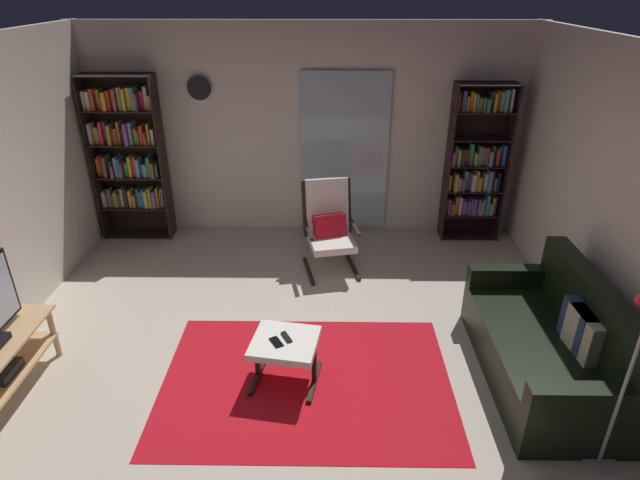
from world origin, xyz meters
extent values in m
plane|color=#C2B4A2|center=(0.00, 0.00, 0.00)|extent=(7.02, 7.02, 0.00)
cube|color=silver|center=(0.00, 2.90, 1.30)|extent=(5.60, 0.06, 2.60)
cube|color=silver|center=(0.48, 2.83, 1.05)|extent=(1.10, 0.01, 2.00)
cube|color=red|center=(0.10, -0.16, 0.00)|extent=(2.40, 1.69, 0.01)
cylinder|color=tan|center=(-2.12, 0.16, 0.24)|extent=(0.05, 0.05, 0.48)
cylinder|color=tan|center=(-2.47, 0.16, 0.24)|extent=(0.05, 0.05, 0.48)
cube|color=black|center=(-2.60, 2.60, 1.02)|extent=(0.02, 0.30, 2.04)
cube|color=black|center=(-1.75, 2.60, 1.02)|extent=(0.02, 0.30, 2.04)
cube|color=black|center=(-2.18, 2.75, 1.02)|extent=(0.86, 0.02, 2.04)
cube|color=black|center=(-2.18, 2.60, 0.02)|extent=(0.83, 0.28, 0.02)
cube|color=black|center=(-2.18, 2.60, 0.41)|extent=(0.83, 0.28, 0.02)
cube|color=black|center=(-2.18, 2.60, 0.82)|extent=(0.83, 0.28, 0.02)
cube|color=black|center=(-2.18, 2.60, 1.23)|extent=(0.83, 0.28, 0.02)
cube|color=black|center=(-2.18, 2.60, 1.63)|extent=(0.83, 0.28, 0.02)
cube|color=black|center=(-2.18, 2.60, 2.03)|extent=(0.83, 0.28, 0.02)
cube|color=beige|center=(-2.56, 2.61, 0.52)|extent=(0.04, 0.15, 0.20)
cube|color=red|center=(-2.52, 2.61, 0.50)|extent=(0.02, 0.15, 0.18)
cube|color=teal|center=(-2.49, 2.60, 0.53)|extent=(0.03, 0.10, 0.23)
cube|color=brown|center=(-2.45, 2.62, 0.50)|extent=(0.03, 0.16, 0.17)
cube|color=#9B9A2D|center=(-2.41, 2.59, 0.52)|extent=(0.04, 0.13, 0.20)
cube|color=brown|center=(-2.37, 2.62, 0.50)|extent=(0.03, 0.19, 0.17)
cube|color=beige|center=(-2.33, 2.61, 0.53)|extent=(0.04, 0.13, 0.23)
cube|color=#252429|center=(-2.28, 2.59, 0.54)|extent=(0.04, 0.14, 0.25)
cube|color=gold|center=(-2.23, 2.61, 0.53)|extent=(0.04, 0.15, 0.22)
cube|color=#A98A39|center=(-2.18, 2.61, 0.50)|extent=(0.03, 0.18, 0.16)
cube|color=#347E53|center=(-2.13, 2.62, 0.53)|extent=(0.02, 0.13, 0.23)
cube|color=#3A63A9|center=(-2.10, 2.60, 0.52)|extent=(0.04, 0.12, 0.20)
cube|color=#266BB1|center=(-2.06, 2.59, 0.54)|extent=(0.03, 0.14, 0.24)
cube|color=gold|center=(-2.02, 2.62, 0.53)|extent=(0.04, 0.24, 0.23)
cube|color=olive|center=(-1.97, 2.59, 0.54)|extent=(0.04, 0.16, 0.25)
cube|color=#934797|center=(-1.92, 2.60, 0.52)|extent=(0.04, 0.21, 0.21)
cube|color=olive|center=(-1.87, 2.60, 0.55)|extent=(0.02, 0.17, 0.26)
cube|color=red|center=(-1.84, 2.61, 0.53)|extent=(0.02, 0.15, 0.23)
cube|color=teal|center=(-1.81, 2.61, 0.55)|extent=(0.02, 0.16, 0.26)
cube|color=orange|center=(-2.56, 2.62, 0.94)|extent=(0.03, 0.11, 0.22)
cube|color=red|center=(-2.52, 2.61, 0.96)|extent=(0.03, 0.13, 0.26)
cube|color=brown|center=(-2.49, 2.60, 0.93)|extent=(0.03, 0.11, 0.21)
cube|color=brown|center=(-2.45, 2.59, 0.95)|extent=(0.03, 0.21, 0.26)
cube|color=#438E40|center=(-2.41, 2.62, 0.92)|extent=(0.03, 0.12, 0.19)
cube|color=#963B87|center=(-2.37, 2.58, 0.90)|extent=(0.03, 0.23, 0.15)
cube|color=#569A90|center=(-2.32, 2.61, 0.95)|extent=(0.03, 0.21, 0.25)
cube|color=#3E5BAA|center=(-2.29, 2.60, 0.94)|extent=(0.04, 0.23, 0.23)
cube|color=brown|center=(-2.25, 2.59, 0.92)|extent=(0.02, 0.24, 0.19)
cube|color=#338F49|center=(-2.21, 2.60, 0.91)|extent=(0.04, 0.14, 0.17)
cube|color=gold|center=(-2.15, 2.62, 0.95)|extent=(0.04, 0.22, 0.26)
cube|color=red|center=(-2.11, 2.62, 0.95)|extent=(0.04, 0.17, 0.25)
cube|color=#5B9E97|center=(-2.06, 2.61, 0.94)|extent=(0.04, 0.21, 0.22)
cube|color=#295EAC|center=(-2.02, 2.61, 0.91)|extent=(0.02, 0.17, 0.16)
cube|color=#569599|center=(-1.97, 2.61, 0.91)|extent=(0.04, 0.20, 0.16)
cube|color=#2E894D|center=(-1.92, 2.60, 0.95)|extent=(0.04, 0.18, 0.25)
cube|color=brown|center=(-1.87, 2.58, 0.92)|extent=(0.04, 0.24, 0.19)
cube|color=#438C4E|center=(-1.83, 2.60, 0.91)|extent=(0.02, 0.21, 0.16)
cube|color=beige|center=(-2.56, 2.59, 1.36)|extent=(0.04, 0.15, 0.25)
cube|color=gold|center=(-2.51, 2.62, 1.33)|extent=(0.04, 0.11, 0.20)
cube|color=#9B3F95|center=(-2.46, 2.60, 1.33)|extent=(0.02, 0.13, 0.20)
cube|color=red|center=(-2.43, 2.60, 1.37)|extent=(0.03, 0.17, 0.27)
cube|color=purple|center=(-2.40, 2.61, 1.37)|extent=(0.03, 0.11, 0.26)
cube|color=#315FB4|center=(-2.36, 2.62, 1.31)|extent=(0.02, 0.17, 0.15)
cube|color=#A49F27|center=(-2.33, 2.59, 1.35)|extent=(0.03, 0.21, 0.23)
cube|color=red|center=(-2.29, 2.60, 1.33)|extent=(0.03, 0.14, 0.19)
cube|color=brown|center=(-2.25, 2.59, 1.33)|extent=(0.02, 0.17, 0.20)
cube|color=orange|center=(-2.22, 2.62, 1.37)|extent=(0.02, 0.17, 0.27)
cube|color=#1B2233|center=(-2.18, 2.62, 1.33)|extent=(0.04, 0.16, 0.20)
cube|color=#8A4494|center=(-2.12, 2.59, 1.36)|extent=(0.04, 0.23, 0.26)
cube|color=#5D8AA2|center=(-2.07, 2.62, 1.37)|extent=(0.03, 0.23, 0.26)
cube|color=orange|center=(-2.03, 2.59, 1.33)|extent=(0.03, 0.11, 0.19)
cube|color=#3E7E50|center=(-2.00, 2.59, 1.32)|extent=(0.02, 0.14, 0.17)
cube|color=red|center=(-1.95, 2.62, 1.35)|extent=(0.04, 0.21, 0.23)
cube|color=red|center=(-1.90, 2.59, 1.31)|extent=(0.02, 0.22, 0.15)
cube|color=olive|center=(-1.87, 2.60, 1.36)|extent=(0.03, 0.18, 0.25)
cube|color=beige|center=(-1.82, 2.62, 1.33)|extent=(0.04, 0.20, 0.19)
cube|color=beige|center=(-2.56, 2.61, 1.75)|extent=(0.03, 0.16, 0.22)
cube|color=beige|center=(-2.51, 2.62, 1.75)|extent=(0.04, 0.21, 0.21)
cube|color=red|center=(-2.45, 2.61, 1.76)|extent=(0.04, 0.20, 0.24)
cube|color=#A59928|center=(-2.40, 2.62, 1.76)|extent=(0.04, 0.13, 0.23)
cube|color=red|center=(-2.36, 2.60, 1.72)|extent=(0.03, 0.18, 0.15)
cube|color=gold|center=(-2.31, 2.60, 1.75)|extent=(0.04, 0.22, 0.21)
cube|color=red|center=(-2.26, 2.61, 1.76)|extent=(0.03, 0.22, 0.23)
cube|color=orange|center=(-2.22, 2.60, 1.76)|extent=(0.04, 0.10, 0.24)
cube|color=#8A4694|center=(-2.19, 2.60, 1.77)|extent=(0.03, 0.23, 0.25)
cube|color=orange|center=(-2.14, 2.59, 1.77)|extent=(0.03, 0.15, 0.26)
cube|color=#30874B|center=(-2.11, 2.60, 1.77)|extent=(0.03, 0.19, 0.26)
cube|color=gold|center=(-2.08, 2.60, 1.77)|extent=(0.03, 0.22, 0.25)
cube|color=gold|center=(-2.03, 2.60, 1.77)|extent=(0.04, 0.16, 0.26)
cube|color=#3E7B4E|center=(-1.98, 2.60, 1.77)|extent=(0.04, 0.23, 0.26)
cube|color=#8C3F86|center=(-1.94, 2.59, 1.74)|extent=(0.02, 0.22, 0.20)
cube|color=red|center=(-1.90, 2.62, 1.75)|extent=(0.04, 0.12, 0.21)
cube|color=beige|center=(-1.85, 2.62, 1.78)|extent=(0.04, 0.13, 0.27)
cube|color=orange|center=(-1.80, 2.59, 1.72)|extent=(0.03, 0.10, 0.17)
cube|color=black|center=(1.74, 2.63, 0.98)|extent=(0.02, 0.30, 1.95)
cube|color=black|center=(2.44, 2.63, 0.98)|extent=(0.02, 0.30, 1.95)
cube|color=black|center=(2.09, 2.77, 0.98)|extent=(0.72, 0.02, 1.95)
cube|color=black|center=(2.09, 2.63, 0.02)|extent=(0.69, 0.28, 0.02)
cube|color=black|center=(2.09, 2.63, 0.33)|extent=(0.69, 0.28, 0.02)
cube|color=black|center=(2.09, 2.63, 0.65)|extent=(0.69, 0.28, 0.02)
cube|color=black|center=(2.09, 2.63, 0.98)|extent=(0.69, 0.28, 0.02)
cube|color=black|center=(2.09, 2.63, 1.30)|extent=(0.69, 0.28, 0.02)
cube|color=black|center=(2.09, 2.63, 1.63)|extent=(0.69, 0.28, 0.02)
cube|color=black|center=(2.09, 2.63, 1.94)|extent=(0.69, 0.28, 0.02)
cube|color=gold|center=(1.78, 2.63, 0.43)|extent=(0.02, 0.14, 0.19)
cube|color=#90499A|center=(1.81, 2.61, 0.44)|extent=(0.03, 0.16, 0.21)
cube|color=red|center=(1.85, 2.62, 0.41)|extent=(0.04, 0.20, 0.15)
cube|color=gold|center=(1.90, 2.64, 0.45)|extent=(0.02, 0.16, 0.22)
cube|color=beige|center=(1.94, 2.62, 0.45)|extent=(0.03, 0.18, 0.23)
cube|color=#913686|center=(1.97, 2.65, 0.44)|extent=(0.03, 0.21, 0.22)
cube|color=teal|center=(2.01, 2.64, 0.42)|extent=(0.04, 0.16, 0.18)
cube|color=#933C8A|center=(2.05, 2.64, 0.43)|extent=(0.04, 0.21, 0.19)
cube|color=#2A62A6|center=(2.09, 2.61, 0.44)|extent=(0.02, 0.19, 0.21)
cube|color=purple|center=(2.13, 2.62, 0.44)|extent=(0.04, 0.21, 0.22)
cube|color=#8D4383|center=(2.18, 2.61, 0.44)|extent=(0.03, 0.20, 0.21)
cube|color=gold|center=(2.21, 2.61, 0.43)|extent=(0.02, 0.19, 0.18)
cube|color=#5C87A0|center=(2.24, 2.64, 0.44)|extent=(0.03, 0.21, 0.22)
cube|color=teal|center=(2.28, 2.62, 0.47)|extent=(0.03, 0.21, 0.27)
cube|color=#5A9B96|center=(2.32, 2.62, 0.41)|extent=(0.04, 0.20, 0.16)
cube|color=#A39E31|center=(2.36, 2.64, 0.45)|extent=(0.03, 0.20, 0.23)
cube|color=#934388|center=(2.40, 2.64, 0.45)|extent=(0.03, 0.12, 0.24)
cube|color=gold|center=(1.78, 2.62, 0.76)|extent=(0.02, 0.16, 0.20)
cube|color=teal|center=(1.80, 2.64, 0.74)|extent=(0.02, 0.12, 0.17)
cube|color=#A99126|center=(1.85, 2.61, 0.77)|extent=(0.04, 0.23, 0.22)
cube|color=beige|center=(1.90, 2.64, 0.74)|extent=(0.04, 0.19, 0.16)
cube|color=#8C388B|center=(1.94, 2.61, 0.74)|extent=(0.02, 0.23, 0.17)
cube|color=#58988E|center=(1.98, 2.64, 0.78)|extent=(0.04, 0.14, 0.24)
cube|color=#97358F|center=(2.02, 2.63, 0.76)|extent=(0.03, 0.10, 0.21)
cube|color=beige|center=(2.07, 2.63, 0.76)|extent=(0.04, 0.22, 0.21)
cube|color=#9F9B29|center=(2.11, 2.62, 0.79)|extent=(0.03, 0.19, 0.26)
cube|color=orange|center=(2.14, 2.61, 0.75)|extent=(0.03, 0.18, 0.18)
cube|color=gold|center=(2.17, 2.64, 0.74)|extent=(0.02, 0.16, 0.17)
cube|color=beige|center=(2.21, 2.63, 0.77)|extent=(0.04, 0.18, 0.22)
cube|color=teal|center=(2.26, 2.61, 0.79)|extent=(0.03, 0.22, 0.26)
cube|color=#89368F|center=(2.30, 2.63, 0.79)|extent=(0.03, 0.16, 0.26)
cube|color=teal|center=(2.34, 2.61, 0.74)|extent=(0.03, 0.14, 0.16)
cube|color=black|center=(2.37, 2.64, 0.78)|extent=(0.03, 0.23, 0.24)
cube|color=#9C428F|center=(1.78, 2.62, 1.07)|extent=(0.03, 0.23, 0.17)
cube|color=#3A904B|center=(1.81, 2.63, 1.10)|extent=(0.02, 0.18, 0.23)
cube|color=#A39237|center=(1.85, 2.63, 1.08)|extent=(0.03, 0.24, 0.20)
cube|color=#172F23|center=(1.90, 2.62, 1.09)|extent=(0.04, 0.20, 0.20)
cube|color=#CA3C30|center=(1.96, 2.64, 1.07)|extent=(0.04, 0.11, 0.18)
cube|color=#2C8443|center=(2.00, 2.62, 1.11)|extent=(0.04, 0.11, 0.26)
cube|color=#939B3C|center=(2.06, 2.61, 1.06)|extent=(0.04, 0.14, 0.16)
cube|color=#327F4E|center=(2.10, 2.65, 1.10)|extent=(0.03, 0.24, 0.24)
cube|color=beige|center=(2.15, 2.63, 1.09)|extent=(0.04, 0.11, 0.21)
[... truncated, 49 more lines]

